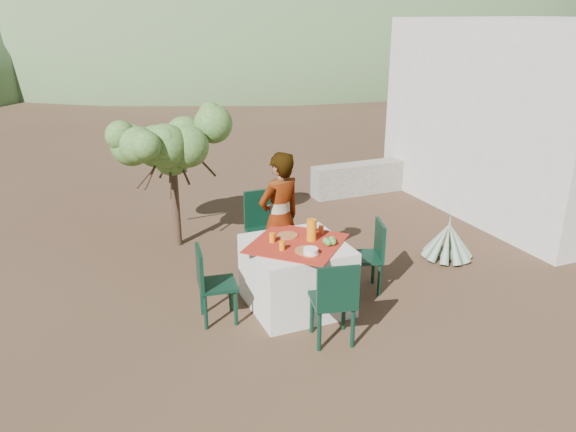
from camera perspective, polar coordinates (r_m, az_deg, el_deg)
The scene contains 25 objects.
ground at distance 6.17m, azimuth -3.16°, elevation -10.27°, with size 160.00×160.00×0.00m, color #3B241A.
table at distance 6.23m, azimuth 0.88°, elevation -5.97°, with size 1.30×1.30×0.76m.
chair_far at distance 7.12m, azimuth -2.36°, elevation -1.00°, with size 0.46×0.46×1.00m.
chair_near at distance 5.50m, azimuth 4.76°, elevation -8.42°, with size 0.49×0.49×0.90m.
chair_left at distance 5.95m, azimuth -7.88°, elevation -6.57°, with size 0.44×0.44×0.84m.
chair_right at distance 6.60m, azimuth 8.35°, elevation -3.73°, with size 0.50×0.50×0.85m.
person at distance 6.62m, azimuth -0.84°, elevation -0.29°, with size 0.59×0.39×1.62m, color #8C6651.
shrub_tree at distance 7.75m, azimuth -11.42°, elevation 6.57°, with size 1.45×1.43×1.71m.
agave at distance 7.73m, azimuth 15.93°, elevation -2.51°, with size 0.68×0.68×0.72m.
guesthouse at distance 10.16m, azimuth 24.31°, elevation 9.27°, with size 3.20×4.20×3.00m, color beige.
stone_wall at distance 10.38m, azimuth 9.25°, elevation 4.04°, with size 2.60×0.35×0.55m, color #9C9588.
hill_near_right at distance 43.38m, azimuth -4.47°, elevation 16.11°, with size 48.00×48.00×20.00m, color #435B33.
hill_far_center at distance 57.15m, azimuth -26.03°, elevation 15.22°, with size 60.00×60.00×24.00m, color slate.
hill_far_right at distance 59.14m, azimuth 7.75°, elevation 17.11°, with size 36.00×36.00×14.00m, color slate.
plate_far at distance 6.24m, azimuth -0.06°, elevation -1.99°, with size 0.23×0.23×0.01m, color brown.
plate_near at distance 5.86m, azimuth 1.91°, elevation -3.52°, with size 0.25×0.25×0.01m, color brown.
glass_far at distance 6.07m, azimuth -1.61°, elevation -2.21°, with size 0.07×0.07×0.11m, color orange.
glass_near at distance 5.87m, azimuth -0.62°, elevation -3.02°, with size 0.06×0.06×0.10m, color orange.
juice_pitcher at distance 6.09m, azimuth 2.42°, elevation -1.43°, with size 0.11×0.11×0.24m, color orange.
bowl_plate at distance 5.79m, azimuth 2.32°, elevation -3.87°, with size 0.18×0.18×0.01m, color brown.
white_bowl at distance 5.77m, azimuth 2.32°, elevation -3.56°, with size 0.15×0.15×0.06m, color white.
jar_left at distance 6.31m, azimuth 3.39°, elevation -1.39°, with size 0.06×0.06×0.09m, color #C74E23.
jar_right at distance 6.36m, azimuth 2.63°, elevation -1.16°, with size 0.06×0.06×0.10m, color #C74E23.
napkin_holder at distance 6.23m, azimuth 2.24°, elevation -1.70°, with size 0.06×0.04×0.08m, color white.
fruit_cluster at distance 6.02m, azimuth 4.26°, elevation -2.57°, with size 0.15×0.14×0.08m.
Camera 1 is at (-1.75, -5.02, 3.14)m, focal length 35.00 mm.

